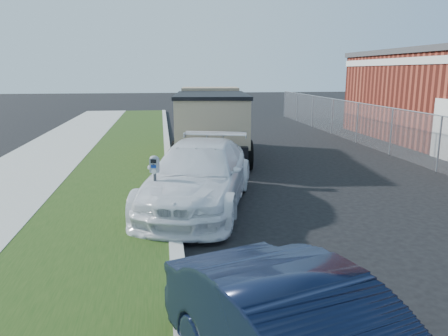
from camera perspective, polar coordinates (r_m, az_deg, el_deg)
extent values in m
plane|color=black|center=(9.66, 9.16, -6.82)|extent=(120.00, 120.00, 0.00)
cube|color=#989890|center=(11.13, -6.87, -3.74)|extent=(0.25, 50.00, 0.15)
cube|color=#19360E|center=(11.22, -15.08, -4.01)|extent=(3.00, 50.00, 0.13)
plane|color=slate|center=(18.12, 21.01, 4.46)|extent=(0.00, 30.00, 30.00)
cylinder|color=#90969E|center=(18.03, 21.23, 7.29)|extent=(0.04, 30.00, 0.04)
cylinder|color=#90969E|center=(15.60, 26.29, 2.82)|extent=(0.06, 0.06, 1.80)
cylinder|color=#90969E|center=(18.12, 21.01, 4.46)|extent=(0.06, 0.06, 1.80)
cylinder|color=#90969E|center=(20.78, 17.03, 5.66)|extent=(0.06, 0.06, 1.80)
cylinder|color=#90969E|center=(23.51, 13.95, 6.57)|extent=(0.06, 0.06, 1.80)
cylinder|color=#90969E|center=(26.30, 11.51, 7.27)|extent=(0.06, 0.06, 1.80)
cylinder|color=#90969E|center=(29.14, 9.54, 7.83)|extent=(0.06, 0.06, 1.80)
cylinder|color=#90969E|center=(32.00, 7.91, 8.29)|extent=(0.06, 0.06, 1.80)
cube|color=silver|center=(19.60, 24.08, 12.69)|extent=(0.06, 14.00, 0.30)
cube|color=silver|center=(18.02, 26.64, 4.57)|extent=(0.08, 1.10, 2.20)
cylinder|color=#3F4247|center=(9.24, -8.93, -3.66)|extent=(0.08, 0.08, 0.99)
cube|color=gray|center=(9.08, -9.07, 0.34)|extent=(0.20, 0.17, 0.30)
ellipsoid|color=gray|center=(9.05, -9.10, 1.26)|extent=(0.22, 0.17, 0.11)
cube|color=black|center=(9.00, -9.22, 0.87)|extent=(0.12, 0.04, 0.08)
cube|color=navy|center=(9.03, -9.19, 0.20)|extent=(0.11, 0.04, 0.07)
cylinder|color=silver|center=(9.05, -9.17, -0.47)|extent=(0.11, 0.04, 0.11)
cube|color=#3F4247|center=(9.02, -9.20, 0.38)|extent=(0.04, 0.02, 0.05)
imported|color=white|center=(10.41, -3.34, -0.88)|extent=(3.52, 5.65, 1.53)
cube|color=black|center=(16.47, -1.67, 3.92)|extent=(2.78, 6.52, 0.35)
cube|color=#998163|center=(18.64, -1.80, 7.44)|extent=(2.49, 2.00, 1.98)
cube|color=black|center=(18.61, -1.81, 8.66)|extent=(2.52, 2.02, 0.59)
cube|color=#998163|center=(15.58, -1.65, 6.46)|extent=(2.77, 4.37, 1.59)
cube|color=black|center=(15.52, -1.66, 9.48)|extent=(2.88, 4.48, 0.12)
cube|color=black|center=(19.67, -1.82, 5.09)|extent=(2.38, 0.38, 0.30)
cylinder|color=black|center=(18.68, -5.28, 4.19)|extent=(0.41, 1.02, 0.99)
cylinder|color=black|center=(18.71, 1.72, 4.25)|extent=(0.41, 1.02, 0.99)
cylinder|color=black|center=(16.04, -5.72, 2.82)|extent=(0.41, 1.02, 0.99)
cylinder|color=black|center=(16.07, 2.43, 2.89)|extent=(0.41, 1.02, 0.99)
cylinder|color=black|center=(14.29, -6.10, 1.62)|extent=(0.41, 1.02, 0.99)
cylinder|color=black|center=(14.33, 3.04, 1.71)|extent=(0.41, 1.02, 0.99)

